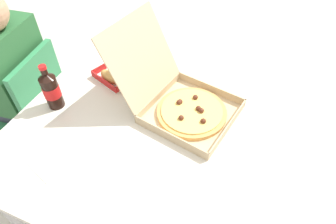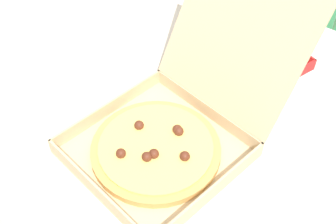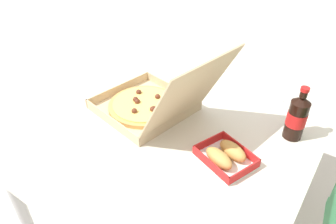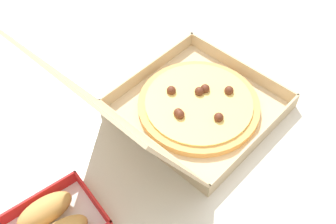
% 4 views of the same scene
% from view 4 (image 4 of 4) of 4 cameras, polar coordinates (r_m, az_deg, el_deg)
% --- Properties ---
extents(dining_table, '(1.27, 1.05, 0.73)m').
position_cam_4_polar(dining_table, '(0.99, 0.14, -10.20)').
color(dining_table, silver).
rests_on(dining_table, ground_plane).
extents(pizza_box_open, '(0.45, 0.59, 0.36)m').
position_cam_4_polar(pizza_box_open, '(0.98, 2.60, 0.74)').
color(pizza_box_open, tan).
rests_on(pizza_box_open, dining_table).
extents(bread_side_box, '(0.21, 0.23, 0.06)m').
position_cam_4_polar(bread_side_box, '(0.88, -15.83, -14.88)').
color(bread_side_box, white).
rests_on(bread_side_box, dining_table).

